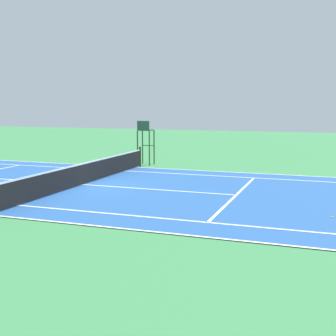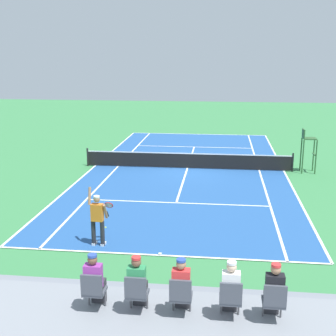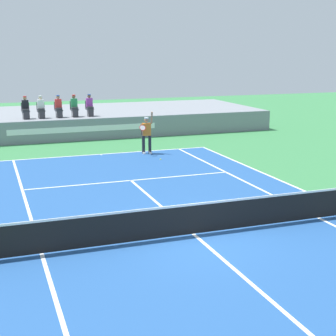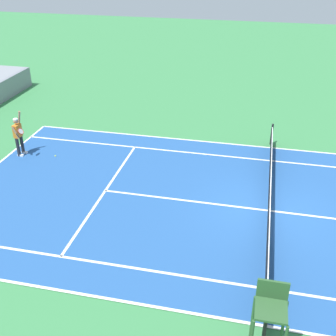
% 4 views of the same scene
% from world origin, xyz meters
% --- Properties ---
extents(ground_plane, '(80.00, 80.00, 0.00)m').
position_xyz_m(ground_plane, '(0.00, 0.00, 0.00)').
color(ground_plane, '#387F47').
extents(court, '(11.08, 23.88, 0.03)m').
position_xyz_m(court, '(0.00, 0.00, 0.01)').
color(court, '#235193').
rests_on(court, ground).
extents(net, '(11.98, 0.10, 1.07)m').
position_xyz_m(net, '(0.00, 0.00, 0.52)').
color(net, black).
rests_on(net, ground).
extents(tennis_ball, '(0.07, 0.07, 0.07)m').
position_xyz_m(tennis_ball, '(2.37, 9.71, 0.03)').
color(tennis_ball, '#D1E533').
rests_on(tennis_ball, ground).
extents(umpire_chair, '(0.77, 0.77, 2.44)m').
position_xyz_m(umpire_chair, '(-6.70, 0.00, 1.56)').
color(umpire_chair, '#2D562D').
rests_on(umpire_chair, ground).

